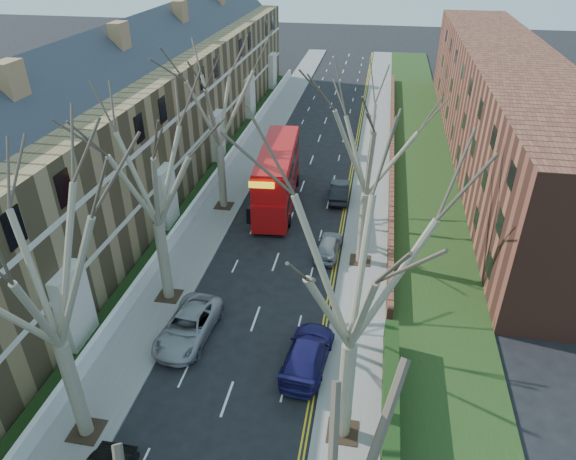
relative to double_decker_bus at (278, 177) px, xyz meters
The scene contains 16 objects.
pavement_left 10.74m from the double_decker_bus, 115.25° to the left, with size 3.00×102.00×0.12m, color slate.
pavement_right 12.32m from the double_decker_bus, 51.62° to the left, with size 3.00×102.00×0.12m, color slate.
terrace_left 12.63m from the double_decker_bus, behind, with size 9.70×78.00×13.60m.
flats_right 23.44m from the double_decker_bus, 35.41° to the left, with size 13.97×54.00×10.00m.
front_wall_left 6.54m from the double_decker_bus, 166.28° to the left, with size 0.30×78.00×1.00m.
grass_verge_right 15.47m from the double_decker_bus, 38.31° to the left, with size 6.00×102.00×0.06m.
tree_left_mid 24.94m from the double_decker_bus, 100.08° to the right, with size 10.50×10.50×14.71m.
tree_left_far 15.73m from the double_decker_bus, 107.20° to the right, with size 10.15×10.15×14.22m.
tree_left_dist 8.48m from the double_decker_bus, 160.21° to the right, with size 10.50×10.50×14.71m.
tree_right_mid 23.81m from the double_decker_bus, 71.44° to the right, with size 10.50×10.50×14.71m.
tree_right_far 12.50m from the double_decker_bus, 46.10° to the right, with size 10.15×10.15×14.22m.
double_decker_bus is the anchor object (origin of this frame).
car_left_far 16.78m from the double_decker_bus, 96.05° to the right, with size 2.48×5.38×1.49m, color #949398.
car_right_near 18.33m from the double_decker_bus, 74.01° to the right, with size 2.12×5.21×1.51m, color #1C1855.
car_right_mid 8.64m from the double_decker_bus, 54.29° to the right, with size 1.59×3.96×1.35m, color gray.
car_right_far 5.45m from the double_decker_bus, 18.79° to the left, with size 1.53×4.39×1.45m, color black.
Camera 1 is at (5.96, -7.42, 19.81)m, focal length 32.00 mm.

